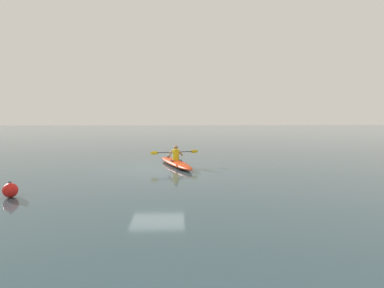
{
  "coord_description": "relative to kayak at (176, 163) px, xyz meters",
  "views": [
    {
      "loc": [
        -0.91,
        15.07,
        2.43
      ],
      "look_at": [
        -1.57,
        1.07,
        1.26
      ],
      "focal_mm": 30.43,
      "sensor_mm": 36.0,
      "label": 1
    }
  ],
  "objects": [
    {
      "name": "kayak",
      "position": [
        0.0,
        0.0,
        0.0
      ],
      "size": [
        2.0,
        4.59,
        0.3
      ],
      "color": "red",
      "rests_on": "ground"
    },
    {
      "name": "ground_plane",
      "position": [
        0.85,
        0.99,
        -0.15
      ],
      "size": [
        160.0,
        160.0,
        0.0
      ],
      "primitive_type": "plane",
      "color": "#334C56"
    },
    {
      "name": "kayaker",
      "position": [
        -0.0,
        0.0,
        0.47
      ],
      "size": [
        2.39,
        0.76,
        0.74
      ],
      "color": "yellow",
      "rests_on": "kayak"
    },
    {
      "name": "mooring_buoy_white_far",
      "position": [
        4.98,
        6.14,
        0.07
      ],
      "size": [
        0.44,
        0.44,
        0.48
      ],
      "color": "red",
      "rests_on": "ground"
    }
  ]
}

